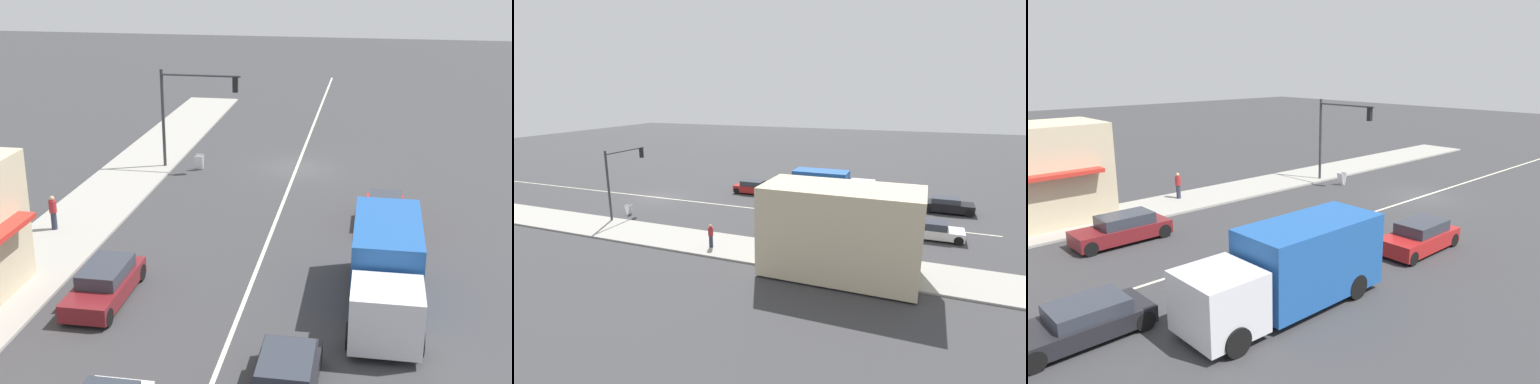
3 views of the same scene
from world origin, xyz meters
TOP-DOWN VIEW (x-y plane):
  - ground_plane at (0.00, 18.00)m, footprint 160.00×160.00m
  - lane_marking_center at (0.00, 0.00)m, footprint 0.16×60.00m
  - traffic_signal_main at (6.12, 1.24)m, footprint 4.59×0.34m
  - pedestrian at (9.65, 11.55)m, footprint 0.34×0.34m
  - warning_aframe_sign at (5.51, 1.23)m, footprint 0.45×0.53m
  - delivery_truck at (-5.00, 16.12)m, footprint 2.44×7.50m
  - sedan_dark at (-2.20, 22.05)m, footprint 1.83×4.08m
  - hatchback_red at (-5.00, 8.26)m, footprint 1.76×4.09m
  - sedan_maroon at (5.00, 17.37)m, footprint 1.73×4.41m

SIDE VIEW (x-z plane):
  - ground_plane at x=0.00m, z-range 0.00..0.00m
  - lane_marking_center at x=0.00m, z-range 0.00..0.01m
  - warning_aframe_sign at x=5.51m, z-range 0.01..0.84m
  - sedan_dark at x=-2.20m, z-range -0.01..1.14m
  - hatchback_red at x=-5.00m, z-range -0.03..1.29m
  - sedan_maroon at x=5.00m, z-range -0.03..1.29m
  - pedestrian at x=9.65m, z-range 0.16..1.74m
  - delivery_truck at x=-5.00m, z-range 0.03..2.90m
  - traffic_signal_main at x=6.12m, z-range 1.10..6.70m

